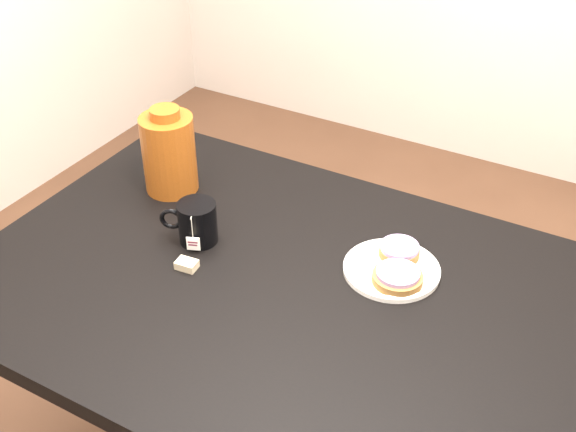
{
  "coord_description": "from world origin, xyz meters",
  "views": [
    {
      "loc": [
        0.53,
        -1.0,
        1.73
      ],
      "look_at": [
        -0.11,
        0.14,
        0.81
      ],
      "focal_mm": 45.0,
      "sensor_mm": 36.0,
      "label": 1
    }
  ],
  "objects": [
    {
      "name": "table",
      "position": [
        0.0,
        0.0,
        0.67
      ],
      "size": [
        1.4,
        0.9,
        0.75
      ],
      "color": "black",
      "rests_on": "ground_plane"
    },
    {
      "name": "teabag_pouch",
      "position": [
        -0.25,
        -0.06,
        0.76
      ],
      "size": [
        0.05,
        0.04,
        0.02
      ],
      "primitive_type": "cube",
      "rotation": [
        0.0,
        0.0,
        0.1
      ],
      "color": "#C6B793",
      "rests_on": "table"
    },
    {
      "name": "mug",
      "position": [
        -0.28,
        0.04,
        0.8
      ],
      "size": [
        0.14,
        0.11,
        0.1
      ],
      "rotation": [
        0.0,
        0.0,
        0.39
      ],
      "color": "black",
      "rests_on": "table"
    },
    {
      "name": "bagel_package",
      "position": [
        -0.46,
        0.18,
        0.85
      ],
      "size": [
        0.14,
        0.14,
        0.22
      ],
      "rotation": [
        0.0,
        0.0,
        0.07
      ],
      "color": "#662C0D",
      "rests_on": "table"
    },
    {
      "name": "bagel_front",
      "position": [
        0.17,
        0.11,
        0.77
      ],
      "size": [
        0.14,
        0.14,
        0.03
      ],
      "color": "brown",
      "rests_on": "plate"
    },
    {
      "name": "plate",
      "position": [
        0.14,
        0.15,
        0.76
      ],
      "size": [
        0.21,
        0.21,
        0.02
      ],
      "color": "white",
      "rests_on": "table"
    },
    {
      "name": "bagel_back",
      "position": [
        0.14,
        0.19,
        0.77
      ],
      "size": [
        0.12,
        0.12,
        0.03
      ],
      "color": "brown",
      "rests_on": "plate"
    }
  ]
}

